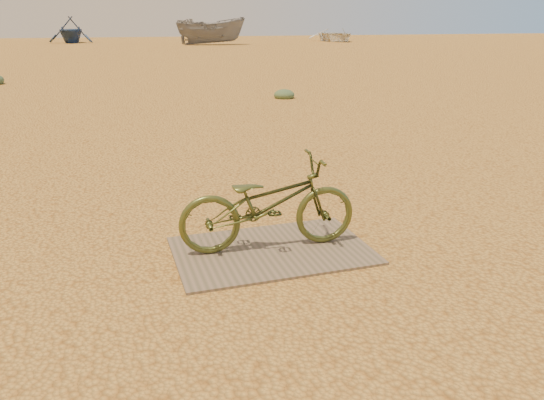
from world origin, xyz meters
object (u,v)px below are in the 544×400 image
object	(u,v)px
bicycle	(268,204)
boat_mid_right	(211,31)
boat_far_left	(70,30)
boat_far_right	(335,35)
plywood_board	(272,250)

from	to	relation	value
bicycle	boat_mid_right	xyz separation A→B (m)	(7.52, 38.53, 0.61)
boat_far_left	boat_far_right	bearing A→B (deg)	2.17
boat_far_right	boat_mid_right	bearing A→B (deg)	-160.12
plywood_board	bicycle	world-z (taller)	bicycle
bicycle	boat_far_right	size ratio (longest dim) A/B	0.27
plywood_board	boat_far_right	xyz separation A→B (m)	(19.54, 41.87, 0.56)
boat_far_left	boat_far_right	world-z (taller)	boat_far_left
plywood_board	boat_mid_right	size ratio (longest dim) A/B	0.31
boat_far_right	bicycle	bearing A→B (deg)	-110.42
plywood_board	boat_mid_right	bearing A→B (deg)	79.00
boat_far_left	boat_far_right	xyz separation A→B (m)	(22.54, -3.77, -0.51)
plywood_board	bicycle	bearing A→B (deg)	105.29
bicycle	boat_mid_right	distance (m)	39.27
bicycle	boat_far_right	distance (m)	46.16
bicycle	boat_far_left	distance (m)	45.68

